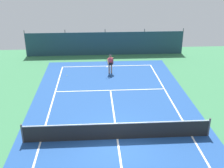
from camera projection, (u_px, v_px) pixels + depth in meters
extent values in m
plane|color=#387A4C|center=(117.00, 139.00, 15.15)|extent=(36.00, 36.00, 0.00)
cube|color=#1E478C|center=(117.00, 139.00, 15.15)|extent=(11.02, 26.60, 0.01)
cube|color=white|center=(107.00, 66.00, 26.07)|extent=(8.22, 0.10, 0.01)
cube|color=white|center=(41.00, 142.00, 14.91)|extent=(0.10, 23.80, 0.01)
cube|color=white|center=(192.00, 136.00, 15.39)|extent=(0.10, 23.80, 0.01)
cube|color=white|center=(110.00, 90.00, 21.02)|extent=(8.22, 0.10, 0.01)
cube|color=white|center=(117.00, 139.00, 15.15)|extent=(0.10, 12.80, 0.01)
cube|color=white|center=(107.00, 67.00, 25.94)|extent=(0.10, 0.30, 0.01)
cube|color=black|center=(117.00, 132.00, 14.97)|extent=(9.92, 0.03, 0.95)
cube|color=white|center=(118.00, 124.00, 14.77)|extent=(9.92, 0.04, 0.05)
cylinder|color=#47474C|center=(22.00, 134.00, 14.64)|extent=(0.10, 0.10, 1.10)
cylinder|color=#47474C|center=(209.00, 127.00, 15.23)|extent=(0.10, 0.10, 1.10)
cube|color=#1E3D4C|center=(105.00, 44.00, 28.88)|extent=(16.22, 0.06, 2.40)
cylinder|color=#595B60|center=(26.00, 43.00, 28.40)|extent=(0.08, 0.08, 2.70)
cylinder|color=#595B60|center=(66.00, 43.00, 28.64)|extent=(0.08, 0.08, 2.70)
cylinder|color=#595B60|center=(105.00, 42.00, 28.88)|extent=(0.08, 0.08, 2.70)
cylinder|color=#595B60|center=(144.00, 41.00, 29.11)|extent=(0.08, 0.08, 2.70)
cylinder|color=#595B60|center=(182.00, 41.00, 29.35)|extent=(0.08, 0.08, 2.70)
cube|color=#234C1E|center=(105.00, 48.00, 29.69)|extent=(14.60, 0.70, 1.10)
cylinder|color=#9E7051|center=(111.00, 69.00, 24.23)|extent=(0.12, 0.12, 0.82)
cylinder|color=#9E7051|center=(109.00, 69.00, 24.19)|extent=(0.12, 0.12, 0.82)
cylinder|color=black|center=(110.00, 63.00, 24.02)|extent=(0.40, 0.40, 0.22)
cube|color=#D1384C|center=(110.00, 61.00, 23.94)|extent=(0.38, 0.24, 0.56)
sphere|color=#9E7051|center=(110.00, 56.00, 23.77)|extent=(0.22, 0.22, 0.22)
cylinder|color=black|center=(110.00, 55.00, 23.73)|extent=(0.23, 0.23, 0.04)
cylinder|color=#9E7051|center=(113.00, 61.00, 23.97)|extent=(0.09, 0.09, 0.58)
cylinder|color=#9E7051|center=(108.00, 61.00, 23.78)|extent=(0.15, 0.53, 0.41)
cylinder|color=black|center=(108.00, 64.00, 23.54)|extent=(0.06, 0.28, 0.13)
torus|color=teal|center=(108.00, 61.00, 23.46)|extent=(0.32, 0.16, 0.29)
sphere|color=#CCDB33|center=(61.00, 78.00, 23.25)|extent=(0.07, 0.07, 0.07)
sphere|color=#CCDB33|center=(67.00, 76.00, 23.74)|extent=(0.07, 0.07, 0.07)
cube|color=maroon|center=(98.00, 43.00, 31.15)|extent=(2.15, 4.34, 0.80)
cube|color=#2D333D|center=(97.00, 37.00, 30.89)|extent=(1.68, 2.01, 0.56)
cylinder|color=black|center=(107.00, 49.00, 30.25)|extent=(0.27, 0.66, 0.64)
cylinder|color=black|center=(91.00, 50.00, 30.00)|extent=(0.27, 0.66, 0.64)
cylinder|color=black|center=(104.00, 43.00, 32.62)|extent=(0.27, 0.66, 0.64)
cylinder|color=black|center=(89.00, 43.00, 32.37)|extent=(0.27, 0.66, 0.64)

